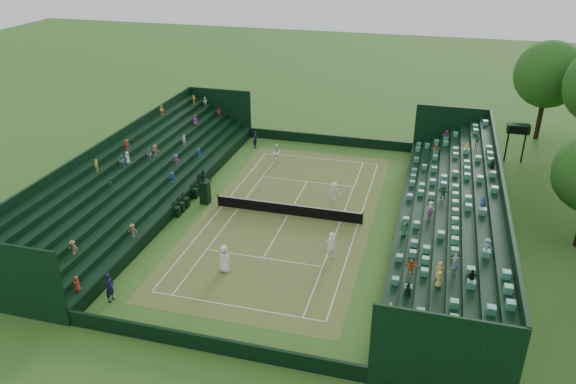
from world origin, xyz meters
name	(u,v)px	position (x,y,z in m)	size (l,w,h in m)	color
ground	(288,215)	(0.00, 0.00, 0.00)	(160.00, 160.00, 0.00)	#356820
court_surface	(288,215)	(0.00, 0.00, 0.01)	(12.97, 26.77, 0.01)	#3B6A23
perimeter_wall_north	(329,140)	(0.00, 15.88, 0.50)	(17.17, 0.20, 1.00)	black
perimeter_wall_south	(209,344)	(0.00, -15.88, 0.50)	(17.17, 0.20, 1.00)	black
perimeter_wall_east	(399,223)	(8.48, 0.00, 0.50)	(0.20, 31.77, 1.00)	black
perimeter_wall_west	(187,197)	(-8.48, 0.00, 0.50)	(0.20, 31.77, 1.00)	black
north_grandstand	(459,218)	(12.66, 0.00, 1.55)	(6.60, 32.00, 4.90)	black
south_grandstand	(139,179)	(-12.66, 0.00, 1.55)	(6.60, 32.00, 4.90)	black
tennis_net	(288,209)	(0.00, 0.00, 0.53)	(11.67, 0.10, 1.06)	black
scoreboard_tower	(518,130)	(17.75, 16.00, 3.14)	(2.00, 1.00, 3.70)	black
umpire_chair	(205,189)	(-7.02, 0.28, 1.24)	(0.92, 0.92, 2.89)	black
courtside_chairs	(190,197)	(-8.26, 0.07, 0.44)	(0.54, 5.51, 1.18)	black
player_near_west	(224,259)	(-1.95, -8.56, 0.97)	(0.94, 0.61, 1.93)	white
player_near_east	(331,245)	(4.39, -5.16, 0.99)	(0.72, 0.48, 1.99)	white
player_far_west	(277,153)	(-3.81, 10.02, 0.87)	(0.85, 0.66, 1.75)	white
player_far_east	(334,191)	(2.93, 3.55, 0.79)	(1.02, 0.59, 1.57)	white
line_judge_north	(255,140)	(-6.94, 13.00, 0.87)	(0.63, 0.42, 1.74)	black
line_judge_south	(110,287)	(-7.40, -13.29, 0.97)	(0.70, 0.46, 1.93)	black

